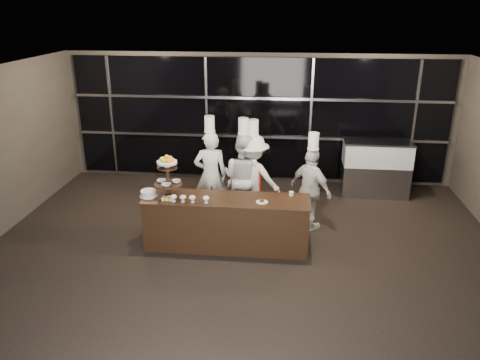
# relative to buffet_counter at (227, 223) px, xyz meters

# --- Properties ---
(room) EXTENTS (10.00, 10.00, 10.00)m
(room) POSITION_rel_buffet_counter_xyz_m (0.30, -1.57, 1.03)
(room) COLOR black
(room) RESTS_ON ground
(window_wall) EXTENTS (8.60, 0.10, 2.80)m
(window_wall) POSITION_rel_buffet_counter_xyz_m (0.30, 3.36, 1.04)
(window_wall) COLOR black
(window_wall) RESTS_ON ground
(buffet_counter) EXTENTS (2.84, 0.74, 0.92)m
(buffet_counter) POSITION_rel_buffet_counter_xyz_m (0.00, 0.00, 0.00)
(buffet_counter) COLOR black
(buffet_counter) RESTS_ON ground
(display_stand) EXTENTS (0.48, 0.48, 0.74)m
(display_stand) POSITION_rel_buffet_counter_xyz_m (-1.00, -0.00, 0.87)
(display_stand) COLOR black
(display_stand) RESTS_ON buffet_counter
(compotes) EXTENTS (0.66, 0.11, 0.12)m
(compotes) POSITION_rel_buffet_counter_xyz_m (-0.60, -0.22, 0.54)
(compotes) COLOR silver
(compotes) RESTS_ON buffet_counter
(layer_cake) EXTENTS (0.30, 0.30, 0.11)m
(layer_cake) POSITION_rel_buffet_counter_xyz_m (-1.35, -0.05, 0.51)
(layer_cake) COLOR white
(layer_cake) RESTS_ON buffet_counter
(pastry_squares) EXTENTS (0.20, 0.13, 0.05)m
(pastry_squares) POSITION_rel_buffet_counter_xyz_m (-0.98, -0.17, 0.48)
(pastry_squares) COLOR #FBDF7A
(pastry_squares) RESTS_ON buffet_counter
(small_plate) EXTENTS (0.20, 0.20, 0.05)m
(small_plate) POSITION_rel_buffet_counter_xyz_m (0.61, -0.10, 0.47)
(small_plate) COLOR white
(small_plate) RESTS_ON buffet_counter
(chef_cup) EXTENTS (0.08, 0.08, 0.07)m
(chef_cup) POSITION_rel_buffet_counter_xyz_m (1.10, 0.25, 0.49)
(chef_cup) COLOR white
(chef_cup) RESTS_ON buffet_counter
(display_case) EXTENTS (1.46, 0.64, 1.24)m
(display_case) POSITION_rel_buffet_counter_xyz_m (2.95, 2.73, 0.22)
(display_case) COLOR #A5A5AA
(display_case) RESTS_ON ground
(chef_a) EXTENTS (0.71, 0.54, 2.06)m
(chef_a) POSITION_rel_buffet_counter_xyz_m (-0.47, 1.19, 0.44)
(chef_a) COLOR silver
(chef_a) RESTS_ON ground
(chef_b) EXTENTS (1.05, 0.96, 2.05)m
(chef_b) POSITION_rel_buffet_counter_xyz_m (0.17, 1.17, 0.42)
(chef_b) COLOR silver
(chef_b) RESTS_ON ground
(chef_c) EXTENTS (1.23, 0.89, 2.01)m
(chef_c) POSITION_rel_buffet_counter_xyz_m (0.35, 1.21, 0.40)
(chef_c) COLOR white
(chef_c) RESTS_ON ground
(chef_d) EXTENTS (0.94, 0.91, 1.88)m
(chef_d) POSITION_rel_buffet_counter_xyz_m (1.46, 0.87, 0.34)
(chef_d) COLOR silver
(chef_d) RESTS_ON ground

